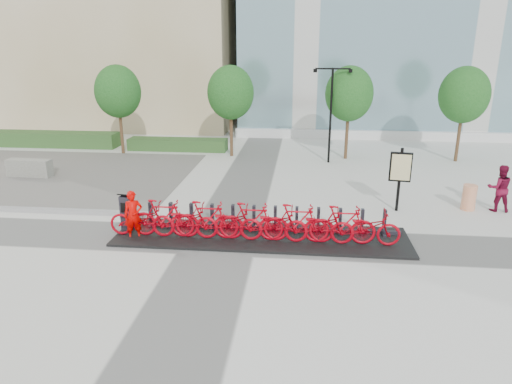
# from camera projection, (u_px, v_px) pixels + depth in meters

# --- Properties ---
(ground) EXTENTS (120.00, 120.00, 0.00)m
(ground) POSITION_uv_depth(u_px,v_px,m) (221.00, 240.00, 14.88)
(ground) COLOR silver
(gravel_patch) EXTENTS (14.00, 14.00, 0.00)m
(gravel_patch) POSITION_uv_depth(u_px,v_px,m) (46.00, 175.00, 22.49)
(gravel_patch) COLOR #55544F
(gravel_patch) RESTS_ON ground
(hedge_a) EXTENTS (10.00, 1.40, 0.90)m
(hedge_a) POSITION_uv_depth(u_px,v_px,m) (40.00, 139.00, 28.91)
(hedge_a) COLOR #33622D
(hedge_a) RESTS_ON ground
(hedge_b) EXTENTS (6.00, 1.20, 0.70)m
(hedge_b) POSITION_uv_depth(u_px,v_px,m) (178.00, 144.00, 27.78)
(hedge_b) COLOR #33622D
(hedge_b) RESTS_ON ground
(tree_0) EXTENTS (2.60, 2.60, 5.10)m
(tree_0) POSITION_uv_depth(u_px,v_px,m) (118.00, 92.00, 25.95)
(tree_0) COLOR brown
(tree_0) RESTS_ON ground
(tree_1) EXTENTS (2.60, 2.60, 5.10)m
(tree_1) POSITION_uv_depth(u_px,v_px,m) (231.00, 93.00, 25.32)
(tree_1) COLOR brown
(tree_1) RESTS_ON ground
(tree_2) EXTENTS (2.60, 2.60, 5.10)m
(tree_2) POSITION_uv_depth(u_px,v_px,m) (349.00, 94.00, 24.68)
(tree_2) COLOR brown
(tree_2) RESTS_ON ground
(tree_3) EXTENTS (2.60, 2.60, 5.10)m
(tree_3) POSITION_uv_depth(u_px,v_px,m) (464.00, 95.00, 24.10)
(tree_3) COLOR brown
(tree_3) RESTS_ON ground
(streetlamp) EXTENTS (2.00, 0.20, 5.00)m
(streetlamp) POSITION_uv_depth(u_px,v_px,m) (331.00, 104.00, 23.97)
(streetlamp) COLOR black
(streetlamp) RESTS_ON ground
(dock_pad) EXTENTS (9.60, 2.40, 0.08)m
(dock_pad) POSITION_uv_depth(u_px,v_px,m) (261.00, 237.00, 15.03)
(dock_pad) COLOR black
(dock_pad) RESTS_ON ground
(dock_rail_posts) EXTENTS (8.02, 0.50, 0.85)m
(dock_rail_posts) POSITION_uv_depth(u_px,v_px,m) (264.00, 218.00, 15.33)
(dock_rail_posts) COLOR #212129
(dock_rail_posts) RESTS_ON dock_pad
(bike_0) EXTENTS (2.14, 0.75, 1.13)m
(bike_0) POSITION_uv_depth(u_px,v_px,m) (142.00, 219.00, 14.90)
(bike_0) COLOR #AD010F
(bike_0) RESTS_ON dock_pad
(bike_1) EXTENTS (2.08, 0.59, 1.25)m
(bike_1) POSITION_uv_depth(u_px,v_px,m) (163.00, 218.00, 14.81)
(bike_1) COLOR #AD010F
(bike_1) RESTS_ON dock_pad
(bike_2) EXTENTS (2.14, 0.75, 1.13)m
(bike_2) POSITION_uv_depth(u_px,v_px,m) (185.00, 221.00, 14.76)
(bike_2) COLOR #AD010F
(bike_2) RESTS_ON dock_pad
(bike_3) EXTENTS (2.08, 0.59, 1.25)m
(bike_3) POSITION_uv_depth(u_px,v_px,m) (207.00, 220.00, 14.67)
(bike_3) COLOR #AD010F
(bike_3) RESTS_ON dock_pad
(bike_4) EXTENTS (2.14, 0.75, 1.13)m
(bike_4) POSITION_uv_depth(u_px,v_px,m) (229.00, 222.00, 14.61)
(bike_4) COLOR #AD010F
(bike_4) RESTS_ON dock_pad
(bike_5) EXTENTS (2.08, 0.59, 1.25)m
(bike_5) POSITION_uv_depth(u_px,v_px,m) (251.00, 221.00, 14.53)
(bike_5) COLOR #AD010F
(bike_5) RESTS_ON dock_pad
(bike_6) EXTENTS (2.14, 0.75, 1.13)m
(bike_6) POSITION_uv_depth(u_px,v_px,m) (274.00, 224.00, 14.47)
(bike_6) COLOR #AD010F
(bike_6) RESTS_ON dock_pad
(bike_7) EXTENTS (2.08, 0.59, 1.25)m
(bike_7) POSITION_uv_depth(u_px,v_px,m) (296.00, 223.00, 14.38)
(bike_7) COLOR #AD010F
(bike_7) RESTS_ON dock_pad
(bike_8) EXTENTS (2.14, 0.75, 1.13)m
(bike_8) POSITION_uv_depth(u_px,v_px,m) (319.00, 226.00, 14.33)
(bike_8) COLOR #AD010F
(bike_8) RESTS_ON dock_pad
(bike_9) EXTENTS (2.08, 0.59, 1.25)m
(bike_9) POSITION_uv_depth(u_px,v_px,m) (342.00, 225.00, 14.24)
(bike_9) COLOR #AD010F
(bike_9) RESTS_ON dock_pad
(bike_10) EXTENTS (2.14, 0.75, 1.13)m
(bike_10) POSITION_uv_depth(u_px,v_px,m) (366.00, 228.00, 14.19)
(bike_10) COLOR #AD010F
(bike_10) RESTS_ON dock_pad
(kiosk) EXTENTS (0.44, 0.38, 1.31)m
(kiosk) POSITION_uv_depth(u_px,v_px,m) (126.00, 212.00, 15.35)
(kiosk) COLOR #212129
(kiosk) RESTS_ON dock_pad
(worker_red) EXTENTS (0.70, 0.59, 1.64)m
(worker_red) POSITION_uv_depth(u_px,v_px,m) (133.00, 215.00, 14.72)
(worker_red) COLOR #DB0200
(worker_red) RESTS_ON ground
(pedestrian) EXTENTS (0.92, 0.74, 1.81)m
(pedestrian) POSITION_uv_depth(u_px,v_px,m) (500.00, 188.00, 17.28)
(pedestrian) COLOR maroon
(pedestrian) RESTS_ON ground
(construction_barrel) EXTENTS (0.61, 0.61, 0.99)m
(construction_barrel) POSITION_uv_depth(u_px,v_px,m) (469.00, 197.00, 17.52)
(construction_barrel) COLOR #FF5C0D
(construction_barrel) RESTS_ON ground
(jersey_barrier) EXTENTS (2.19, 0.67, 0.84)m
(jersey_barrier) POSITION_uv_depth(u_px,v_px,m) (29.00, 168.00, 22.08)
(jersey_barrier) COLOR gray
(jersey_barrier) RESTS_ON ground
(map_sign) EXTENTS (0.81, 0.25, 2.46)m
(map_sign) POSITION_uv_depth(u_px,v_px,m) (400.00, 170.00, 17.05)
(map_sign) COLOR black
(map_sign) RESTS_ON ground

